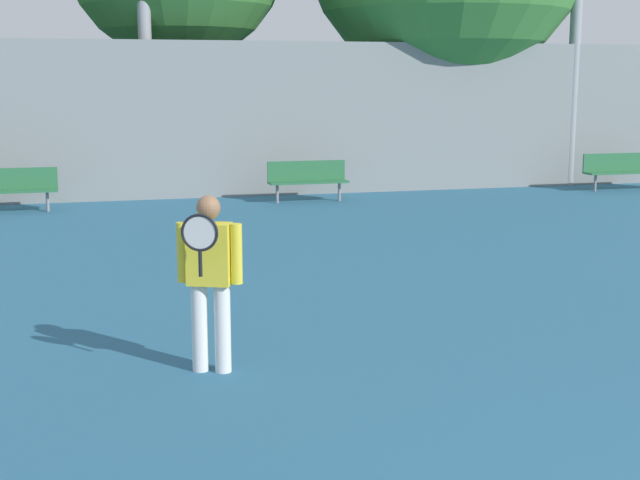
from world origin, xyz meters
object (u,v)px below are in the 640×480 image
object	(u,v)px
tennis_player	(210,274)
bench_adjacent_court	(307,177)
bench_courtside_near	(2,186)
bench_courtside_far	(628,168)

from	to	relation	value
tennis_player	bench_adjacent_court	distance (m)	10.76
tennis_player	bench_courtside_near	distance (m)	10.51
bench_courtside_far	tennis_player	bearing A→B (deg)	-136.84
tennis_player	bench_courtside_far	size ratio (longest dim) A/B	0.71
bench_courtside_near	bench_courtside_far	size ratio (longest dim) A/B	0.93
bench_courtside_far	bench_adjacent_court	distance (m)	7.46
bench_courtside_near	bench_adjacent_court	bearing A→B (deg)	-0.01
tennis_player	bench_adjacent_court	size ratio (longest dim) A/B	0.94
bench_courtside_near	bench_courtside_far	bearing A→B (deg)	0.00
bench_courtside_near	tennis_player	bearing A→B (deg)	-76.23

